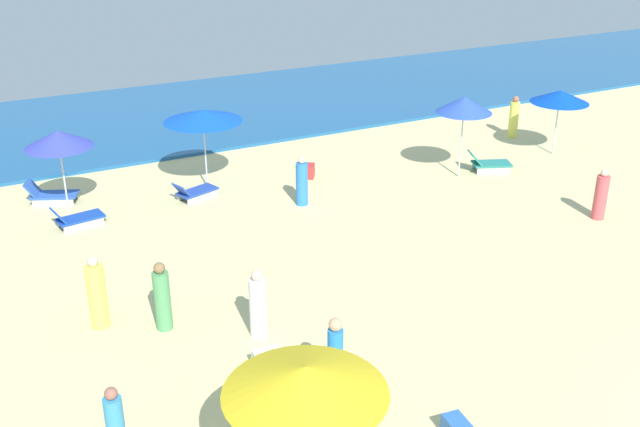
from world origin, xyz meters
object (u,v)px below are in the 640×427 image
Objects in this scene: umbrella_0 at (58,139)px; umbrella_2 at (464,105)px; lounge_chair_0_1 at (77,219)px; beachgoer_5 at (258,306)px; umbrella_3 at (203,116)px; lounge_chair_3_0 at (195,192)px; beachgoer_7 at (302,183)px; beachgoer_0 at (601,196)px; lounge_chair_0_0 at (51,195)px; beachgoer_6 at (335,358)px; beachgoer_3 at (162,298)px; beachgoer_4 at (514,118)px; beachgoer_1 at (97,295)px; umbrella_4 at (560,97)px; cooler_box_2 at (309,171)px; umbrella_1 at (305,380)px; lounge_chair_2_0 at (488,164)px; cooler_box_0 at (268,360)px.

umbrella_0 is 12.41m from umbrella_2.
beachgoer_5 is at bearing -171.06° from lounge_chair_0_1.
umbrella_3 is at bearing -83.48° from lounge_chair_0_1.
umbrella_2 reaches higher than beachgoer_5.
lounge_chair_3_0 is 0.96× the size of beachgoer_7.
beachgoer_0 reaches higher than lounge_chair_0_1.
beachgoer_0 reaches higher than lounge_chair_0_0.
umbrella_3 is at bearing 159.28° from umbrella_2.
lounge_chair_0_0 reaches higher than lounge_chair_3_0.
beachgoer_3 is at bearing -5.58° from beachgoer_6.
beachgoer_4 is (16.44, 0.73, 0.51)m from lounge_chair_0_1.
beachgoer_1 is at bearing 165.63° from lounge_chair_0_1.
lounge_chair_0_1 reaches higher than lounge_chair_3_0.
beachgoer_3 is 7.46m from beachgoer_7.
umbrella_3 is 11.42m from beachgoer_6.
beachgoer_0 is (-2.88, -4.91, -1.42)m from umbrella_4.
lounge_chair_0_0 is 1.11× the size of lounge_chair_0_1.
umbrella_1 is at bearing -173.39° from cooler_box_2.
umbrella_4 is 15.36m from beachgoer_5.
beachgoer_3 is 1.02× the size of beachgoer_5.
beachgoer_1 is (-13.76, -3.78, 0.51)m from lounge_chair_2_0.
umbrella_1 is 1.74× the size of lounge_chair_3_0.
umbrella_1 reaches higher than beachgoer_0.
umbrella_0 is at bearing 62.91° from lounge_chair_3_0.
beachgoer_0 is 0.90× the size of beachgoer_6.
umbrella_1 is at bearing 150.85° from lounge_chair_3_0.
lounge_chair_2_0 is 0.67× the size of umbrella_4.
beachgoer_1 is (-17.00, -4.15, -1.32)m from umbrella_4.
beachgoer_5 is at bearing 105.38° from beachgoer_1.
cooler_box_2 reaches higher than cooler_box_0.
beachgoer_1 reaches higher than lounge_chair_2_0.
lounge_chair_0_0 is 12.60m from beachgoer_6.
lounge_chair_2_0 is at bearing -106.70° from lounge_chair_0_1.
beachgoer_6 reaches higher than cooler_box_2.
lounge_chair_0_1 is 3.64m from lounge_chair_3_0.
umbrella_1 reaches higher than beachgoer_5.
beachgoer_5 is at bearing -102.21° from umbrella_3.
umbrella_1 is (1.29, -13.19, -0.01)m from umbrella_0.
umbrella_2 is 5.45m from cooler_box_2.
umbrella_4 is at bearing -116.59° from lounge_chair_3_0.
beachgoer_1 is (-14.12, 0.76, 0.09)m from beachgoer_0.
beachgoer_5 is at bearing -25.30° from beachgoer_6.
beachgoer_6 is at bearing 86.16° from beachgoer_1.
beachgoer_7 is (3.46, 8.56, -0.11)m from beachgoer_6.
umbrella_4 is at bearing 152.15° from beachgoer_1.
umbrella_3 reaches higher than beachgoer_1.
lounge_chair_2_0 reaches higher than cooler_box_2.
umbrella_1 reaches higher than beachgoer_3.
beachgoer_7 is (-10.08, -0.05, -1.41)m from umbrella_4.
umbrella_0 is 2.39m from lounge_chair_0_0.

